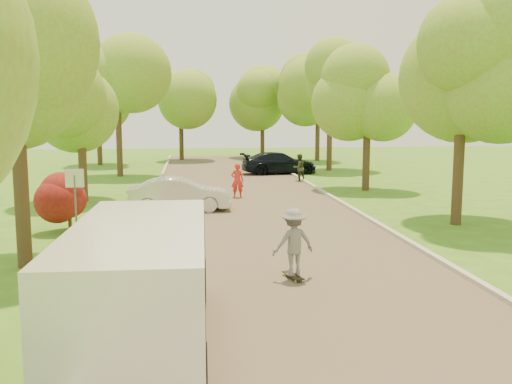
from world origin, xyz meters
name	(u,v)px	position (x,y,z in m)	size (l,w,h in m)	color
ground	(287,269)	(0.00, 0.00, 0.00)	(100.00, 100.00, 0.00)	#3F6618
road	(252,213)	(0.00, 8.00, 0.01)	(8.00, 60.00, 0.01)	#4C4438
curb_left	(145,214)	(-4.05, 8.00, 0.06)	(0.18, 60.00, 0.12)	#B2AD9E
curb_right	(354,210)	(4.05, 8.00, 0.06)	(0.18, 60.00, 0.12)	#B2AD9E
street_sign	(75,189)	(-5.80, 4.00, 1.56)	(0.55, 0.06, 2.17)	#59595E
red_shrub	(69,198)	(-6.30, 5.50, 1.10)	(1.70, 1.70, 1.95)	#382619
tree_l_mida	(23,57)	(-6.30, 1.00, 5.17)	(4.71, 4.60, 7.39)	#382619
tree_l_midb	(84,96)	(-6.81, 12.00, 4.59)	(4.30, 4.20, 6.62)	#382619
tree_l_far	(121,86)	(-6.39, 22.00, 5.47)	(4.92, 4.80, 7.79)	#382619
tree_r_mida	(470,62)	(7.02, 5.00, 5.54)	(5.13, 5.00, 7.95)	#382619
tree_r_midb	(372,92)	(6.60, 14.00, 4.88)	(4.51, 4.40, 7.01)	#382619
tree_r_far	(334,83)	(7.23, 24.00, 5.83)	(5.33, 5.20, 8.34)	#382619
tree_bg_a	(101,93)	(-8.78, 30.00, 5.31)	(5.12, 5.00, 7.72)	#382619
tree_bg_b	(321,92)	(8.22, 32.00, 5.54)	(5.12, 5.00, 7.95)	#382619
tree_bg_c	(183,99)	(-2.79, 34.00, 5.02)	(4.92, 4.80, 7.33)	#382619
tree_bg_d	(265,96)	(4.22, 36.00, 5.31)	(5.12, 5.00, 7.72)	#382619
minivan	(140,282)	(-3.20, -4.27, 1.07)	(2.27, 5.51, 2.04)	white
silver_sedan	(179,194)	(-2.77, 8.94, 0.66)	(1.40, 4.02, 1.33)	silver
dark_sedan	(279,163)	(3.30, 22.23, 0.70)	(1.95, 4.79, 1.39)	black
longboard	(293,276)	(-0.01, -0.85, 0.09)	(0.42, 0.83, 0.09)	black
skateboarder	(293,242)	(-0.01, -0.85, 0.89)	(1.01, 0.58, 1.57)	slate
person_striped	(237,181)	(-0.20, 12.22, 0.79)	(0.58, 0.38, 1.58)	red
person_olive	(299,168)	(3.80, 18.14, 0.78)	(0.76, 0.59, 1.56)	#2B311D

